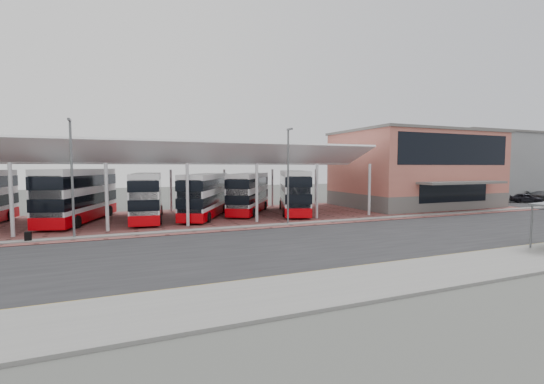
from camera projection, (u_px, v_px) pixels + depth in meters
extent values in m
plane|color=#444642|center=(300.00, 241.00, 24.18)|extent=(140.00, 140.00, 0.00)
cube|color=black|center=(307.00, 243.00, 23.26)|extent=(120.00, 14.00, 0.02)
cube|color=brown|center=(260.00, 215.00, 36.93)|extent=(72.00, 16.00, 0.06)
cube|color=slate|center=(393.00, 278.00, 15.87)|extent=(120.00, 4.00, 0.14)
cube|color=slate|center=(266.00, 226.00, 29.90)|extent=(120.00, 0.80, 0.14)
cube|color=#BC8D05|center=(365.00, 267.00, 17.72)|extent=(120.00, 0.12, 0.01)
cube|color=#BC8D05|center=(361.00, 266.00, 17.99)|extent=(120.00, 0.12, 0.01)
cylinder|color=silver|center=(11.00, 200.00, 25.03)|extent=(0.26, 0.26, 5.20)
cylinder|color=silver|center=(44.00, 194.00, 35.20)|extent=(0.26, 0.26, 4.60)
cylinder|color=silver|center=(107.00, 198.00, 27.30)|extent=(0.26, 0.26, 5.20)
cylinder|color=silver|center=(111.00, 192.00, 37.47)|extent=(0.26, 0.26, 4.60)
cylinder|color=silver|center=(188.00, 195.00, 29.57)|extent=(0.26, 0.26, 5.20)
cylinder|color=silver|center=(171.00, 191.00, 39.74)|extent=(0.26, 0.26, 4.60)
cylinder|color=silver|center=(257.00, 193.00, 31.84)|extent=(0.26, 0.26, 5.20)
cylinder|color=silver|center=(224.00, 189.00, 42.02)|extent=(0.26, 0.26, 4.60)
cylinder|color=silver|center=(317.00, 191.00, 34.11)|extent=(0.26, 0.26, 5.20)
cylinder|color=silver|center=(272.00, 188.00, 44.29)|extent=(0.26, 0.26, 4.60)
cylinder|color=silver|center=(369.00, 190.00, 36.39)|extent=(0.26, 0.26, 5.20)
cylinder|color=silver|center=(316.00, 187.00, 46.56)|extent=(0.26, 0.26, 4.60)
cube|color=white|center=(183.00, 153.00, 31.36)|extent=(37.00, 4.95, 1.95)
cube|color=white|center=(174.00, 157.00, 36.54)|extent=(37.00, 7.12, 1.43)
cube|color=#605E5B|center=(414.00, 199.00, 45.74)|extent=(18.00, 12.00, 1.80)
cube|color=#C06B5B|center=(415.00, 163.00, 45.43)|extent=(18.00, 12.00, 7.20)
cube|color=black|center=(455.00, 150.00, 39.89)|extent=(16.00, 0.25, 3.40)
cube|color=black|center=(453.00, 192.00, 40.22)|extent=(10.00, 0.25, 2.20)
cube|color=#605E5B|center=(462.00, 183.00, 39.12)|extent=(11.00, 2.40, 0.25)
cube|color=#605E5B|center=(415.00, 133.00, 45.17)|extent=(18.40, 12.40, 0.30)
cube|color=gray|center=(482.00, 166.00, 64.15)|extent=(30.00, 20.00, 10.00)
cube|color=#605E5B|center=(483.00, 137.00, 63.80)|extent=(30.50, 20.50, 0.30)
cylinder|color=#595C5F|center=(72.00, 180.00, 24.41)|extent=(0.16, 0.16, 8.00)
cube|color=#595C5F|center=(69.00, 120.00, 23.86)|extent=(0.15, 0.90, 0.15)
cylinder|color=#595C5F|center=(288.00, 178.00, 30.47)|extent=(0.16, 0.16, 8.00)
cube|color=#595C5F|center=(290.00, 129.00, 29.92)|extent=(0.15, 0.90, 0.15)
cylinder|color=black|center=(10.00, 215.00, 32.47)|extent=(0.42, 1.04, 1.01)
cube|color=white|center=(79.00, 194.00, 31.99)|extent=(5.76, 11.51, 4.40)
cube|color=#C10006|center=(80.00, 214.00, 32.12)|extent=(5.81, 11.56, 0.92)
cube|color=black|center=(79.00, 199.00, 32.02)|extent=(5.81, 11.56, 0.97)
cube|color=black|center=(79.00, 181.00, 31.91)|extent=(5.81, 11.56, 0.97)
cube|color=black|center=(46.00, 201.00, 26.46)|extent=(2.23, 0.78, 3.68)
cylinder|color=black|center=(43.00, 222.00, 28.43)|extent=(0.58, 1.06, 1.02)
cylinder|color=black|center=(77.00, 222.00, 28.66)|extent=(0.58, 1.06, 1.02)
cylinder|color=black|center=(82.00, 211.00, 35.59)|extent=(0.58, 1.06, 1.02)
cylinder|color=black|center=(109.00, 211.00, 35.82)|extent=(0.58, 1.06, 1.02)
cube|color=white|center=(147.00, 195.00, 33.19)|extent=(3.42, 10.47, 4.02)
cube|color=#C10006|center=(147.00, 213.00, 33.31)|extent=(3.46, 10.51, 0.84)
cube|color=black|center=(147.00, 200.00, 33.22)|extent=(3.46, 10.51, 0.89)
cube|color=black|center=(147.00, 184.00, 33.12)|extent=(3.46, 10.51, 0.89)
cube|color=black|center=(144.00, 201.00, 28.32)|extent=(2.10, 0.32, 3.36)
cylinder|color=black|center=(130.00, 220.00, 29.84)|extent=(0.36, 0.96, 0.93)
cylinder|color=black|center=(160.00, 219.00, 30.49)|extent=(0.36, 0.96, 0.93)
cylinder|color=black|center=(137.00, 211.00, 36.15)|extent=(0.36, 0.96, 0.93)
cylinder|color=black|center=(161.00, 210.00, 36.79)|extent=(0.36, 0.96, 0.93)
cube|color=white|center=(205.00, 194.00, 34.85)|extent=(6.58, 10.04, 3.94)
cube|color=#C10006|center=(205.00, 211.00, 34.97)|extent=(6.62, 10.09, 0.83)
cube|color=black|center=(205.00, 199.00, 34.88)|extent=(6.62, 10.09, 0.87)
cube|color=black|center=(205.00, 183.00, 34.78)|extent=(6.62, 10.09, 0.87)
cube|color=black|center=(189.00, 200.00, 29.89)|extent=(1.88, 1.01, 3.30)
cylinder|color=black|center=(183.00, 217.00, 31.85)|extent=(0.64, 0.93, 0.92)
cylinder|color=black|center=(209.00, 217.00, 31.68)|extent=(0.64, 0.93, 0.92)
cylinder|color=black|center=(203.00, 208.00, 38.27)|extent=(0.64, 0.93, 0.92)
cylinder|color=black|center=(224.00, 209.00, 38.10)|extent=(0.64, 0.93, 0.92)
cube|color=white|center=(249.00, 192.00, 38.13)|extent=(7.19, 9.80, 3.94)
cube|color=#C10006|center=(249.00, 207.00, 38.24)|extent=(7.24, 9.85, 0.82)
cube|color=black|center=(249.00, 196.00, 38.16)|extent=(7.24, 9.85, 0.87)
cube|color=black|center=(249.00, 182.00, 38.06)|extent=(7.24, 9.85, 0.87)
cube|color=black|center=(237.00, 197.00, 33.22)|extent=(1.81, 1.15, 3.30)
cylinder|color=black|center=(230.00, 212.00, 35.25)|extent=(0.69, 0.92, 0.92)
cylinder|color=black|center=(253.00, 212.00, 34.90)|extent=(0.69, 0.92, 0.92)
cylinder|color=black|center=(245.00, 205.00, 41.61)|extent=(0.69, 0.92, 0.92)
cylinder|color=black|center=(265.00, 205.00, 41.25)|extent=(0.69, 0.92, 0.92)
cube|color=white|center=(294.00, 191.00, 38.17)|extent=(6.11, 10.86, 4.18)
cube|color=#C10006|center=(294.00, 207.00, 38.28)|extent=(6.16, 10.91, 0.88)
cube|color=black|center=(294.00, 195.00, 38.20)|extent=(6.16, 10.91, 0.92)
cube|color=black|center=(294.00, 180.00, 38.09)|extent=(6.16, 10.91, 0.92)
cube|color=black|center=(299.00, 196.00, 32.89)|extent=(2.08, 0.88, 3.50)
cylinder|color=black|center=(284.00, 212.00, 34.85)|extent=(0.60, 1.01, 0.97)
cylinder|color=black|center=(309.00, 212.00, 34.91)|extent=(0.60, 1.01, 0.97)
cylinder|color=black|center=(281.00, 205.00, 41.68)|extent=(0.60, 1.01, 0.97)
cylinder|color=black|center=(302.00, 205.00, 41.73)|extent=(0.60, 1.01, 0.97)
cube|color=black|center=(28.00, 237.00, 23.52)|extent=(0.38, 0.27, 0.65)
imported|color=black|center=(526.00, 198.00, 48.81)|extent=(3.64, 3.85, 1.29)
cylinder|color=#595C5F|center=(531.00, 227.00, 21.40)|extent=(0.11, 0.11, 2.51)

